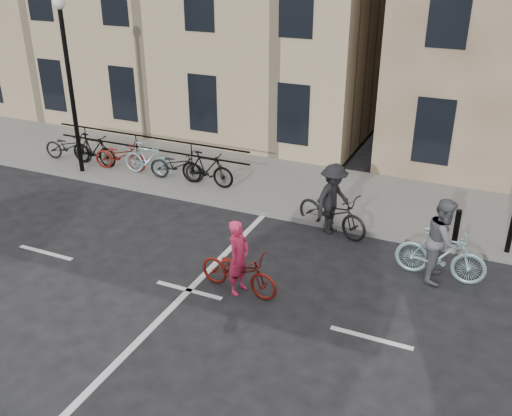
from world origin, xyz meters
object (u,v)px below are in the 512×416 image
at_px(cyclist_pink, 239,268).
at_px(lamp_post, 68,66).
at_px(cyclist_dark, 333,206).
at_px(cyclist_grey, 442,247).

bearing_deg(cyclist_pink, lamp_post, 68.90).
height_order(lamp_post, cyclist_pink, lamp_post).
xyz_separation_m(lamp_post, cyclist_dark, (8.49, -0.50, -2.75)).
bearing_deg(lamp_post, cyclist_pink, -27.88).
distance_m(cyclist_pink, cyclist_grey, 4.48).
distance_m(cyclist_pink, cyclist_dark, 3.61).
relative_size(lamp_post, cyclist_pink, 2.72).
distance_m(lamp_post, cyclist_grey, 11.78).
xyz_separation_m(lamp_post, cyclist_pink, (7.49, -3.96, -2.91)).
relative_size(lamp_post, cyclist_dark, 2.37).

